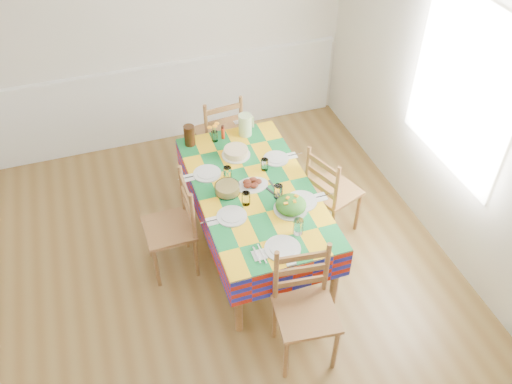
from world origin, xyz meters
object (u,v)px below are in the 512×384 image
Objects in this scene: tea_pitcher at (189,135)px; chair_far at (220,135)px; chair_near at (305,309)px; meat_platter at (252,184)px; chair_left at (174,227)px; chair_right at (330,192)px; dining_table at (254,195)px; green_pitcher at (245,125)px.

tea_pitcher is 0.21× the size of chair_far.
meat_platter is at bearing 97.68° from chair_near.
chair_right is (1.41, -0.02, -0.00)m from chair_left.
dining_table is 1.12m from chair_near.
chair_far is 1.01× the size of chair_left.
tea_pitcher is (-0.36, 0.77, 0.17)m from dining_table.
chair_far is (-0.16, 0.36, -0.33)m from green_pitcher.
chair_near is (0.01, -1.15, -0.24)m from meat_platter.
chair_near is 1.32m from chair_left.
chair_far reaches higher than chair_right.
meat_platter is 0.30× the size of chair_right.
chair_right is at bearing -1.21° from dining_table.
meat_platter is at bearing -64.09° from tea_pitcher.
chair_right is at bearing -4.12° from meat_platter.
tea_pitcher is 0.60m from chair_far.
tea_pitcher is (-0.53, 0.01, -0.01)m from green_pitcher.
tea_pitcher is at bearing 155.34° from chair_left.
green_pitcher is 0.22× the size of chair_left.
green_pitcher reaches higher than tea_pitcher.
chair_left is 1.41m from chair_right.
green_pitcher is at bearing 14.99° from chair_right.
chair_right reaches higher than green_pitcher.
chair_near is 1.30m from chair_right.
tea_pitcher reaches higher than meat_platter.
green_pitcher is 0.22× the size of chair_far.
dining_table is 0.79m from green_pitcher.
chair_far is at bearing 113.66° from green_pitcher.
meat_platter is 0.29× the size of chair_far.
tea_pitcher is 1.37m from chair_right.
chair_near is (0.37, -1.88, -0.31)m from tea_pitcher.
dining_table is 1.83× the size of chair_near.
green_pitcher is 1.20m from chair_left.
chair_right is at bearing 64.36° from chair_near.
green_pitcher is (0.16, 0.75, 0.18)m from dining_table.
chair_near is at bearing -89.26° from meat_platter.
chair_near is at bearing -78.89° from tea_pitcher.
chair_right is at bearing 88.73° from chair_left.
chair_right reaches higher than dining_table.
chair_left reaches higher than green_pitcher.
chair_left is at bearing 69.05° from chair_right.
tea_pitcher is at bearing 115.40° from dining_table.
chair_right is (0.72, -0.05, -0.26)m from meat_platter.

